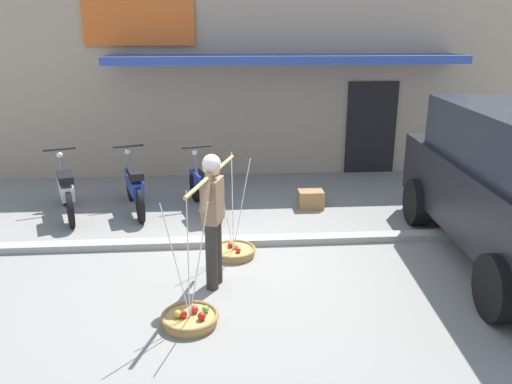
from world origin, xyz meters
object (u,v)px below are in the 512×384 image
object	(u,v)px
fruit_vendor	(213,212)
fruit_basket_left_side	(190,317)
motorcycle_nearest_shop	(66,190)
motorcycle_third_in_row	(205,187)
wooden_crate	(311,199)
motorcycle_second_in_row	(134,186)
fruit_basket_right_side	(233,251)

from	to	relation	value
fruit_vendor	fruit_basket_left_side	xyz separation A→B (m)	(-0.27, -0.87, -0.90)
motorcycle_nearest_shop	motorcycle_third_in_row	distance (m)	2.37
fruit_basket_left_side	motorcycle_third_in_row	world-z (taller)	fruit_basket_left_side
motorcycle_nearest_shop	motorcycle_third_in_row	xyz separation A→B (m)	(2.37, 0.01, 0.00)
fruit_basket_left_side	motorcycle_nearest_shop	distance (m)	4.26
fruit_basket_left_side	wooden_crate	world-z (taller)	fruit_basket_left_side
motorcycle_nearest_shop	motorcycle_second_in_row	world-z (taller)	same
fruit_basket_left_side	motorcycle_second_in_row	xyz separation A→B (m)	(-1.12, 3.74, 0.38)
fruit_basket_right_side	wooden_crate	size ratio (longest dim) A/B	3.30
fruit_vendor	motorcycle_second_in_row	bearing A→B (deg)	115.79
fruit_vendor	wooden_crate	xyz separation A→B (m)	(1.73, 2.82, -0.82)
fruit_basket_right_side	motorcycle_nearest_shop	size ratio (longest dim) A/B	0.84
motorcycle_nearest_shop	fruit_basket_left_side	bearing A→B (deg)	-57.92
fruit_vendor	motorcycle_nearest_shop	distance (m)	3.75
fruit_vendor	motorcycle_second_in_row	xyz separation A→B (m)	(-1.39, 2.87, -0.53)
motorcycle_nearest_shop	wooden_crate	size ratio (longest dim) A/B	3.95
fruit_vendor	motorcycle_nearest_shop	world-z (taller)	fruit_vendor
fruit_basket_right_side	motorcycle_second_in_row	distance (m)	2.63
motorcycle_second_in_row	fruit_basket_right_side	bearing A→B (deg)	-50.41
fruit_basket_left_side	wooden_crate	distance (m)	4.19
motorcycle_second_in_row	wooden_crate	xyz separation A→B (m)	(3.11, -0.05, -0.29)
fruit_basket_left_side	motorcycle_second_in_row	world-z (taller)	fruit_basket_left_side
fruit_vendor	motorcycle_nearest_shop	xyz separation A→B (m)	(-2.52, 2.73, -0.53)
motorcycle_second_in_row	motorcycle_third_in_row	bearing A→B (deg)	-6.55
fruit_basket_left_side	wooden_crate	bearing A→B (deg)	61.63
fruit_basket_left_side	fruit_basket_right_side	xyz separation A→B (m)	(0.54, 1.74, -0.00)
fruit_basket_right_side	motorcycle_nearest_shop	distance (m)	3.37
motorcycle_nearest_shop	motorcycle_second_in_row	xyz separation A→B (m)	(1.13, 0.15, 0.00)
fruit_vendor	fruit_basket_right_side	size ratio (longest dim) A/B	1.21
fruit_vendor	fruit_basket_right_side	bearing A→B (deg)	72.83
motorcycle_third_in_row	fruit_vendor	bearing A→B (deg)	-86.83
fruit_basket_left_side	wooden_crate	xyz separation A→B (m)	(1.99, 3.69, 0.08)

